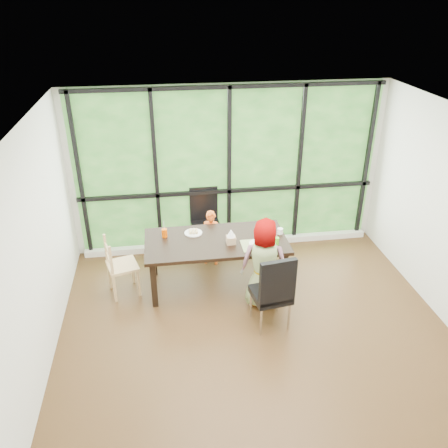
{
  "coord_description": "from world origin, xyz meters",
  "views": [
    {
      "loc": [
        -1.07,
        -4.53,
        3.96
      ],
      "look_at": [
        -0.26,
        0.96,
        1.05
      ],
      "focal_mm": 36.65,
      "sensor_mm": 36.0,
      "label": 1
    }
  ],
  "objects_px": {
    "chair_end_beech": "(122,266)",
    "orange_cup": "(164,233)",
    "plate_near": "(258,244)",
    "chair_interior_leather": "(271,289)",
    "child_toddler": "(211,238)",
    "tissue_box": "(231,240)",
    "chair_window_leather": "(206,222)",
    "dining_table": "(216,262)",
    "child_older": "(265,264)",
    "white_mug": "(280,231)",
    "plate_far": "(193,233)",
    "green_cup": "(276,241)"
  },
  "relations": [
    {
      "from": "chair_end_beech",
      "to": "orange_cup",
      "type": "xyz_separation_m",
      "value": [
        0.62,
        0.21,
        0.36
      ]
    },
    {
      "from": "chair_end_beech",
      "to": "plate_near",
      "type": "xyz_separation_m",
      "value": [
        1.9,
        -0.19,
        0.31
      ]
    },
    {
      "from": "chair_interior_leather",
      "to": "orange_cup",
      "type": "distance_m",
      "value": 1.77
    },
    {
      "from": "child_toddler",
      "to": "tissue_box",
      "type": "bearing_deg",
      "value": -58.22
    },
    {
      "from": "child_toddler",
      "to": "chair_window_leather",
      "type": "bearing_deg",
      "value": 112.96
    },
    {
      "from": "dining_table",
      "to": "child_toddler",
      "type": "relative_size",
      "value": 2.23
    },
    {
      "from": "dining_table",
      "to": "tissue_box",
      "type": "bearing_deg",
      "value": -32.34
    },
    {
      "from": "child_older",
      "to": "white_mug",
      "type": "bearing_deg",
      "value": -106.37
    },
    {
      "from": "chair_interior_leather",
      "to": "plate_far",
      "type": "relative_size",
      "value": 4.16
    },
    {
      "from": "dining_table",
      "to": "chair_end_beech",
      "type": "xyz_separation_m",
      "value": [
        -1.34,
        -0.01,
        0.08
      ]
    },
    {
      "from": "plate_near",
      "to": "tissue_box",
      "type": "relative_size",
      "value": 1.9
    },
    {
      "from": "orange_cup",
      "to": "tissue_box",
      "type": "relative_size",
      "value": 0.98
    },
    {
      "from": "chair_end_beech",
      "to": "plate_far",
      "type": "xyz_separation_m",
      "value": [
        1.04,
        0.25,
        0.31
      ]
    },
    {
      "from": "chair_window_leather",
      "to": "orange_cup",
      "type": "distance_m",
      "value": 1.07
    },
    {
      "from": "white_mug",
      "to": "child_toddler",
      "type": "bearing_deg",
      "value": 149.91
    },
    {
      "from": "child_toddler",
      "to": "white_mug",
      "type": "relative_size",
      "value": 10.69
    },
    {
      "from": "dining_table",
      "to": "orange_cup",
      "type": "bearing_deg",
      "value": 164.69
    },
    {
      "from": "tissue_box",
      "to": "white_mug",
      "type": "bearing_deg",
      "value": 12.9
    },
    {
      "from": "chair_end_beech",
      "to": "child_older",
      "type": "height_order",
      "value": "child_older"
    },
    {
      "from": "chair_end_beech",
      "to": "green_cup",
      "type": "bearing_deg",
      "value": -111.84
    },
    {
      "from": "child_older",
      "to": "white_mug",
      "type": "distance_m",
      "value": 0.72
    },
    {
      "from": "chair_window_leather",
      "to": "orange_cup",
      "type": "xyz_separation_m",
      "value": [
        -0.68,
        -0.78,
        0.27
      ]
    },
    {
      "from": "child_older",
      "to": "plate_far",
      "type": "relative_size",
      "value": 5.01
    },
    {
      "from": "plate_near",
      "to": "green_cup",
      "type": "xyz_separation_m",
      "value": [
        0.25,
        -0.05,
        0.05
      ]
    },
    {
      "from": "chair_window_leather",
      "to": "child_older",
      "type": "height_order",
      "value": "child_older"
    },
    {
      "from": "chair_interior_leather",
      "to": "green_cup",
      "type": "distance_m",
      "value": 0.82
    },
    {
      "from": "orange_cup",
      "to": "tissue_box",
      "type": "bearing_deg",
      "value": -19.31
    },
    {
      "from": "white_mug",
      "to": "tissue_box",
      "type": "relative_size",
      "value": 0.66
    },
    {
      "from": "orange_cup",
      "to": "plate_far",
      "type": "bearing_deg",
      "value": 6.01
    },
    {
      "from": "orange_cup",
      "to": "dining_table",
      "type": "bearing_deg",
      "value": -15.31
    },
    {
      "from": "chair_interior_leather",
      "to": "plate_near",
      "type": "xyz_separation_m",
      "value": [
        -0.01,
        0.79,
        0.22
      ]
    },
    {
      "from": "chair_end_beech",
      "to": "white_mug",
      "type": "bearing_deg",
      "value": -103.86
    },
    {
      "from": "dining_table",
      "to": "green_cup",
      "type": "relative_size",
      "value": 17.99
    },
    {
      "from": "child_toddler",
      "to": "plate_far",
      "type": "distance_m",
      "value": 0.56
    },
    {
      "from": "child_toddler",
      "to": "tissue_box",
      "type": "height_order",
      "value": "child_toddler"
    },
    {
      "from": "chair_end_beech",
      "to": "tissue_box",
      "type": "relative_size",
      "value": 7.04
    },
    {
      "from": "child_older",
      "to": "chair_interior_leather",
      "type": "bearing_deg",
      "value": 100.42
    },
    {
      "from": "plate_near",
      "to": "plate_far",
      "type": "bearing_deg",
      "value": 152.86
    },
    {
      "from": "child_toddler",
      "to": "child_older",
      "type": "height_order",
      "value": "child_older"
    },
    {
      "from": "plate_far",
      "to": "green_cup",
      "type": "xyz_separation_m",
      "value": [
        1.12,
        -0.5,
        0.05
      ]
    },
    {
      "from": "child_older",
      "to": "plate_near",
      "type": "relative_size",
      "value": 5.34
    },
    {
      "from": "white_mug",
      "to": "green_cup",
      "type": "bearing_deg",
      "value": -113.63
    },
    {
      "from": "chair_end_beech",
      "to": "plate_near",
      "type": "distance_m",
      "value": 1.93
    },
    {
      "from": "dining_table",
      "to": "tissue_box",
      "type": "height_order",
      "value": "tissue_box"
    },
    {
      "from": "plate_near",
      "to": "chair_end_beech",
      "type": "bearing_deg",
      "value": 174.26
    },
    {
      "from": "orange_cup",
      "to": "tissue_box",
      "type": "height_order",
      "value": "orange_cup"
    },
    {
      "from": "chair_end_beech",
      "to": "green_cup",
      "type": "relative_size",
      "value": 8.04
    },
    {
      "from": "dining_table",
      "to": "child_older",
      "type": "bearing_deg",
      "value": -43.14
    },
    {
      "from": "child_older",
      "to": "tissue_box",
      "type": "height_order",
      "value": "child_older"
    },
    {
      "from": "plate_far",
      "to": "plate_near",
      "type": "bearing_deg",
      "value": -27.14
    }
  ]
}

